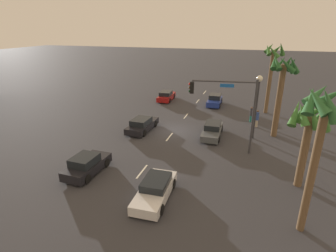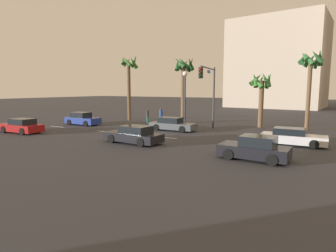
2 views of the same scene
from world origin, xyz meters
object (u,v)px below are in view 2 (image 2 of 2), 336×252
object	(u,v)px
car_5	(255,149)
building_2	(278,65)
car_2	(82,119)
streetlamp	(185,88)
palm_tree_2	(311,68)
pedestrian_0	(161,115)
palm_tree_1	(184,76)
traffic_signal	(210,87)
palm_tree_0	(261,87)
car_1	(134,135)
pedestrian_1	(148,116)
car_4	(172,124)
car_3	(21,126)
palm_tree_3	(129,74)
car_0	(292,137)

from	to	relation	value
car_5	building_2	distance (m)	54.02
car_2	streetlamp	distance (m)	12.41
palm_tree_2	car_5	bearing A→B (deg)	-97.09
pedestrian_0	palm_tree_1	world-z (taller)	palm_tree_1
traffic_signal	palm_tree_0	size ratio (longest dim) A/B	1.06
car_1	pedestrian_0	size ratio (longest dim) A/B	2.47
streetlamp	pedestrian_1	size ratio (longest dim) A/B	3.43
car_4	building_2	distance (m)	45.94
traffic_signal	palm_tree_1	distance (m)	6.51
car_3	palm_tree_1	size ratio (longest dim) A/B	0.57
pedestrian_0	building_2	world-z (taller)	building_2
palm_tree_1	streetlamp	bearing A→B (deg)	-59.47
pedestrian_0	palm_tree_1	size ratio (longest dim) A/B	0.24
car_1	car_2	size ratio (longest dim) A/B	1.11
palm_tree_3	palm_tree_0	bearing A→B (deg)	5.50
car_2	palm_tree_2	world-z (taller)	palm_tree_2
streetlamp	building_2	world-z (taller)	building_2
palm_tree_3	car_2	bearing A→B (deg)	-104.68
car_5	palm_tree_2	distance (m)	15.40
pedestrian_0	pedestrian_1	bearing A→B (deg)	-158.13
pedestrian_0	traffic_signal	bearing A→B (deg)	-18.31
car_0	building_2	distance (m)	48.56
car_1	pedestrian_1	world-z (taller)	pedestrian_1
pedestrian_1	streetlamp	bearing A→B (deg)	3.61
car_5	palm_tree_0	xyz separation A→B (m)	(-2.89, 14.68, 3.72)
traffic_signal	building_2	size ratio (longest dim) A/B	0.32
car_5	streetlamp	distance (m)	16.08
car_1	palm_tree_1	size ratio (longest dim) A/B	0.59
car_0	car_4	world-z (taller)	car_4
car_3	palm_tree_1	distance (m)	18.19
car_4	building_2	bearing A→B (deg)	86.86
traffic_signal	building_2	distance (m)	43.48
palm_tree_3	building_2	bearing A→B (deg)	73.25
palm_tree_1	palm_tree_0	bearing A→B (deg)	6.86
car_2	car_3	bearing A→B (deg)	-93.42
traffic_signal	palm_tree_0	bearing A→B (deg)	52.89
car_5	streetlamp	bearing A→B (deg)	132.05
building_2	pedestrian_1	bearing A→B (deg)	-95.61
car_2	palm_tree_3	bearing A→B (deg)	75.32
pedestrian_1	building_2	size ratio (longest dim) A/B	0.09
car_4	palm_tree_3	bearing A→B (deg)	150.66
car_0	palm_tree_1	size ratio (longest dim) A/B	0.58
car_4	car_5	bearing A→B (deg)	-37.98
car_0	car_5	size ratio (longest dim) A/B	1.13
car_3	traffic_signal	size ratio (longest dim) A/B	0.71
car_5	palm_tree_3	world-z (taller)	palm_tree_3
pedestrian_0	pedestrian_1	xyz separation A→B (m)	(-1.53, -0.61, -0.06)
palm_tree_0	palm_tree_1	world-z (taller)	palm_tree_1
palm_tree_3	pedestrian_1	bearing A→B (deg)	-23.55
building_2	palm_tree_1	bearing A→B (deg)	-90.93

